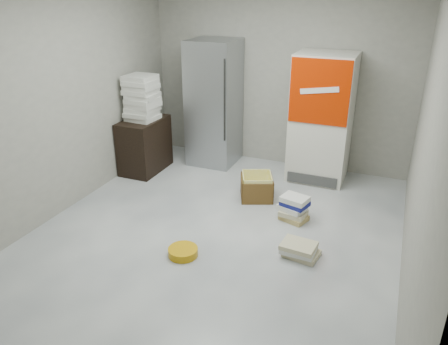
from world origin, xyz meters
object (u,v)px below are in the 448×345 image
steel_fridge (214,103)px  cardboard_box (257,188)px  phonebook_stack_main (294,208)px  coke_cooler (322,118)px  wood_shelf (145,145)px

steel_fridge → cardboard_box: (1.04, -0.99, -0.81)m
steel_fridge → phonebook_stack_main: steel_fridge is taller
steel_fridge → coke_cooler: steel_fridge is taller
coke_cooler → wood_shelf: bearing=-163.7°
steel_fridge → cardboard_box: steel_fridge is taller
wood_shelf → phonebook_stack_main: 2.57m
coke_cooler → cardboard_box: bearing=-121.5°
steel_fridge → wood_shelf: (-0.83, -0.73, -0.55)m
steel_fridge → phonebook_stack_main: size_ratio=4.78×
wood_shelf → cardboard_box: 1.91m
phonebook_stack_main → coke_cooler: bearing=106.6°
steel_fridge → coke_cooler: bearing=-0.2°
steel_fridge → wood_shelf: steel_fridge is taller
steel_fridge → cardboard_box: 1.65m
wood_shelf → cardboard_box: (1.88, -0.26, -0.26)m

